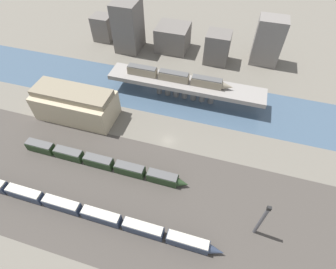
{
  "coord_description": "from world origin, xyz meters",
  "views": [
    {
      "loc": [
        16.87,
        -57.06,
        71.83
      ],
      "look_at": [
        0.0,
        0.27,
        3.14
      ],
      "focal_mm": 28.0,
      "sensor_mm": 36.0,
      "label": 1
    }
  ],
  "objects": [
    {
      "name": "city_block_far_left",
      "position": [
        -51.86,
        58.26,
        6.24
      ],
      "size": [
        9.48,
        8.73,
        12.47
      ],
      "primitive_type": "cube",
      "color": "#605B56",
      "rests_on": "ground"
    },
    {
      "name": "warehouse_building",
      "position": [
        -36.72,
        2.89,
        5.78
      ],
      "size": [
        29.51,
        13.7,
        12.17
      ],
      "color": "tan",
      "rests_on": "ground"
    },
    {
      "name": "river_water",
      "position": [
        0.0,
        24.54,
        0.0
      ],
      "size": [
        320.0,
        25.42,
        0.01
      ],
      "primitive_type": "cube",
      "color": "#3D5166",
      "rests_on": "ground"
    },
    {
      "name": "railbed_yard",
      "position": [
        0.0,
        -24.0,
        0.0
      ],
      "size": [
        280.0,
        42.0,
        0.01
      ],
      "primitive_type": "cube",
      "color": "#423D38",
      "rests_on": "ground"
    },
    {
      "name": "train_on_bridge",
      "position": [
        -3.2,
        24.54,
        9.58
      ],
      "size": [
        42.3,
        3.07,
        3.58
      ],
      "color": "gray",
      "rests_on": "bridge"
    },
    {
      "name": "city_block_right",
      "position": [
        7.82,
        54.47,
        7.05
      ],
      "size": [
        10.86,
        10.31,
        14.09
      ],
      "primitive_type": "cube",
      "color": "#605B56",
      "rests_on": "ground"
    },
    {
      "name": "bridge",
      "position": [
        0.0,
        24.54,
        6.28
      ],
      "size": [
        62.49,
        9.76,
        7.84
      ],
      "color": "gray",
      "rests_on": "ground"
    },
    {
      "name": "signal_tower",
      "position": [
        31.94,
        -24.4,
        7.41
      ],
      "size": [
        1.0,
        0.88,
        14.94
      ],
      "color": "#4C4C51",
      "rests_on": "ground"
    },
    {
      "name": "city_block_far_right",
      "position": [
        29.32,
        60.14,
        10.6
      ],
      "size": [
        12.22,
        9.25,
        21.2
      ],
      "primitive_type": "cube",
      "color": "slate",
      "rests_on": "ground"
    },
    {
      "name": "train_yard_near",
      "position": [
        -14.44,
        -32.91,
        1.81
      ],
      "size": [
        77.13,
        2.81,
        3.68
      ],
      "color": "#2D384C",
      "rests_on": "ground"
    },
    {
      "name": "city_block_center",
      "position": [
        -14.92,
        59.4,
        5.92
      ],
      "size": [
        15.26,
        14.27,
        11.85
      ],
      "primitive_type": "cube",
      "color": "#605B56",
      "rests_on": "ground"
    },
    {
      "name": "city_block_left",
      "position": [
        -35.56,
        53.79,
        11.61
      ],
      "size": [
        11.42,
        13.79,
        23.21
      ],
      "primitive_type": "cube",
      "color": "#605B56",
      "rests_on": "ground"
    },
    {
      "name": "train_yard_mid",
      "position": [
        -17.41,
        -16.15,
        1.77
      ],
      "size": [
        56.72,
        3.12,
        3.61
      ],
      "color": "#23381E",
      "rests_on": "ground"
    },
    {
      "name": "ground_plane",
      "position": [
        0.0,
        0.0,
        0.0
      ],
      "size": [
        400.0,
        400.0,
        0.0
      ],
      "primitive_type": "plane",
      "color": "#666056"
    }
  ]
}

